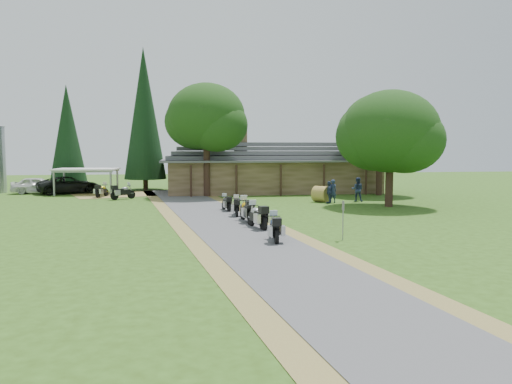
{
  "coord_description": "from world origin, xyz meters",
  "views": [
    {
      "loc": [
        -2.73,
        -24.3,
        4.24
      ],
      "look_at": [
        1.69,
        5.59,
        1.6
      ],
      "focal_mm": 35.0,
      "sensor_mm": 36.0,
      "label": 1
    }
  ],
  "objects": [
    {
      "name": "oak_lodge_left",
      "position": [
        -0.59,
        19.97,
        5.7
      ],
      "size": [
        6.82,
        6.82,
        11.4
      ],
      "primitive_type": null,
      "color": "#143610",
      "rests_on": "ground"
    },
    {
      "name": "hay_bale",
      "position": [
        8.19,
        13.93,
        0.63
      ],
      "size": [
        1.72,
        1.71,
        1.27
      ],
      "primitive_type": "cylinder",
      "rotation": [
        1.57,
        0.0,
        0.72
      ],
      "color": "olive",
      "rests_on": "ground"
    },
    {
      "name": "carport",
      "position": [
        -11.52,
        23.65,
        1.2
      ],
      "size": [
        5.74,
        4.01,
        2.4
      ],
      "primitive_type": null,
      "rotation": [
        0.0,
        0.0,
        -0.06
      ],
      "color": "silver",
      "rests_on": "ground"
    },
    {
      "name": "driveway",
      "position": [
        -0.5,
        4.0,
        0.0
      ],
      "size": [
        51.95,
        51.95,
        0.0
      ],
      "primitive_type": "plane",
      "rotation": [
        0.0,
        0.0,
        0.14
      ],
      "color": "#48484B",
      "rests_on": "ground"
    },
    {
      "name": "motorcycle_carport_b",
      "position": [
        -7.67,
        18.38,
        0.68
      ],
      "size": [
        1.99,
        1.71,
        1.36
      ],
      "primitive_type": null,
      "rotation": [
        0.0,
        0.0,
        0.64
      ],
      "color": "gray",
      "rests_on": "ground"
    },
    {
      "name": "cedar_far",
      "position": [
        -14.14,
        28.37,
        5.32
      ],
      "size": [
        3.57,
        3.57,
        10.65
      ],
      "primitive_type": "cone",
      "color": "black",
      "rests_on": "ground"
    },
    {
      "name": "cedar_near",
      "position": [
        -6.5,
        28.07,
        7.24
      ],
      "size": [
        4.26,
        4.26,
        14.49
      ],
      "primitive_type": "cone",
      "color": "black",
      "rests_on": "ground"
    },
    {
      "name": "sign_post",
      "position": [
        4.59,
        -2.31,
        0.92
      ],
      "size": [
        0.33,
        0.06,
        1.84
      ],
      "primitive_type": null,
      "color": "gray",
      "rests_on": "ground"
    },
    {
      "name": "motorcycle_row_e",
      "position": [
        0.2,
        9.36,
        0.57
      ],
      "size": [
        0.85,
        1.75,
        1.15
      ],
      "primitive_type": null,
      "rotation": [
        0.0,
        0.0,
        1.76
      ],
      "color": "black",
      "rests_on": "ground"
    },
    {
      "name": "oak_driveway",
      "position": [
        12.19,
        10.15,
        4.41
      ],
      "size": [
        7.03,
        7.03,
        8.82
      ],
      "primitive_type": null,
      "color": "#143610",
      "rests_on": "ground"
    },
    {
      "name": "oak_lodge_right",
      "position": [
        15.0,
        18.89,
        5.1
      ],
      "size": [
        6.78,
        6.78,
        10.19
      ],
      "primitive_type": null,
      "color": "#143610",
      "rests_on": "ground"
    },
    {
      "name": "motorcycle_row_c",
      "position": [
        0.9,
        4.14,
        0.73
      ],
      "size": [
        0.96,
        2.21,
        1.46
      ],
      "primitive_type": null,
      "rotation": [
        0.0,
        0.0,
        1.7
      ],
      "color": "#D19A08",
      "rests_on": "ground"
    },
    {
      "name": "ground",
      "position": [
        0.0,
        0.0,
        0.0
      ],
      "size": [
        120.0,
        120.0,
        0.0
      ],
      "primitive_type": "plane",
      "color": "#2F4B15",
      "rests_on": "ground"
    },
    {
      "name": "motorcycle_row_b",
      "position": [
        1.17,
        1.66,
        0.72
      ],
      "size": [
        1.21,
        2.22,
        1.45
      ],
      "primitive_type": null,
      "rotation": [
        0.0,
        0.0,
        1.83
      ],
      "color": "#9E9FA5",
      "rests_on": "ground"
    },
    {
      "name": "car_dark_suv",
      "position": [
        -13.3,
        24.65,
        1.21
      ],
      "size": [
        5.1,
        6.85,
        2.41
      ],
      "primitive_type": "imported",
      "rotation": [
        0.0,
        0.0,
        2.01
      ],
      "color": "black",
      "rests_on": "ground"
    },
    {
      "name": "motorcycle_row_a",
      "position": [
        1.43,
        -2.08,
        0.67
      ],
      "size": [
        0.79,
        2.0,
        1.34
      ],
      "primitive_type": null,
      "rotation": [
        0.0,
        0.0,
        1.49
      ],
      "color": "navy",
      "rests_on": "ground"
    },
    {
      "name": "person_c",
      "position": [
        8.51,
        12.94,
        1.0
      ],
      "size": [
        0.52,
        0.64,
        2.01
      ],
      "primitive_type": "imported",
      "rotation": [
        0.0,
        0.0,
        4.51
      ],
      "color": "navy",
      "rests_on": "ground"
    },
    {
      "name": "person_b",
      "position": [
        11.14,
        13.89,
        1.13
      ],
      "size": [
        0.78,
        0.69,
        2.26
      ],
      "primitive_type": "imported",
      "rotation": [
        0.0,
        0.0,
        2.7
      ],
      "color": "navy",
      "rests_on": "ground"
    },
    {
      "name": "motorcycle_row_d",
      "position": [
        0.63,
        6.84,
        0.63
      ],
      "size": [
        0.74,
        1.89,
        1.27
      ],
      "primitive_type": null,
      "rotation": [
        0.0,
        0.0,
        1.5
      ],
      "color": "orange",
      "rests_on": "ground"
    },
    {
      "name": "lodge",
      "position": [
        6.0,
        24.0,
        2.45
      ],
      "size": [
        21.4,
        9.4,
        4.9
      ],
      "primitive_type": null,
      "color": "brown",
      "rests_on": "ground"
    },
    {
      "name": "car_white_sedan",
      "position": [
        -16.21,
        24.94,
        0.99
      ],
      "size": [
        2.7,
        6.02,
        1.98
      ],
      "primitive_type": "imported",
      "rotation": [
        0.0,
        0.0,
        1.6
      ],
      "color": "silver",
      "rests_on": "ground"
    },
    {
      "name": "person_a",
      "position": [
        8.87,
        13.22,
        1.07
      ],
      "size": [
        0.65,
        0.5,
        2.15
      ],
      "primitive_type": "imported",
      "rotation": [
        0.0,
        0.0,
        3.25
      ],
      "color": "navy",
      "rests_on": "ground"
    },
    {
      "name": "motorcycle_carport_a",
      "position": [
        -9.71,
        20.62,
        0.63
      ],
      "size": [
        1.19,
        1.95,
        1.27
      ],
      "primitive_type": null,
      "rotation": [
        0.0,
        0.0,
        1.23
      ],
      "color": "gold",
      "rests_on": "ground"
    }
  ]
}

